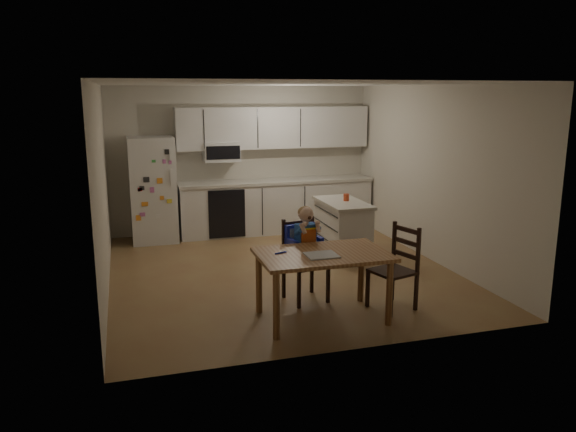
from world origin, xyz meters
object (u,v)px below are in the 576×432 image
(kitchen_island, at_px, (343,228))
(chair_side, at_px, (399,262))
(red_cup, at_px, (346,197))
(chair_booster, at_px, (304,243))
(refrigerator, at_px, (153,190))
(dining_table, at_px, (323,262))

(kitchen_island, xyz_separation_m, chair_side, (-0.17, -2.12, 0.12))
(red_cup, xyz_separation_m, chair_booster, (-1.18, -1.61, -0.20))
(kitchen_island, bearing_deg, red_cup, 26.21)
(chair_booster, height_order, chair_side, chair_booster)
(refrigerator, bearing_deg, dining_table, -68.33)
(refrigerator, bearing_deg, chair_booster, -64.82)
(dining_table, relative_size, chair_side, 1.45)
(refrigerator, xyz_separation_m, red_cup, (2.70, -1.63, 0.02))
(kitchen_island, height_order, red_cup, red_cup)
(red_cup, relative_size, chair_booster, 0.09)
(refrigerator, xyz_separation_m, dining_table, (1.53, -3.85, -0.21))
(chair_side, bearing_deg, red_cup, 157.33)
(kitchen_island, distance_m, red_cup, 0.46)
(red_cup, bearing_deg, dining_table, -117.81)
(red_cup, bearing_deg, chair_booster, -126.32)
(chair_booster, xyz_separation_m, chair_side, (0.95, -0.54, -0.14))
(kitchen_island, relative_size, chair_side, 1.17)
(red_cup, bearing_deg, kitchen_island, -153.79)
(refrigerator, distance_m, chair_booster, 3.58)
(refrigerator, bearing_deg, kitchen_island, -32.13)
(red_cup, relative_size, dining_table, 0.08)
(red_cup, height_order, dining_table, red_cup)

